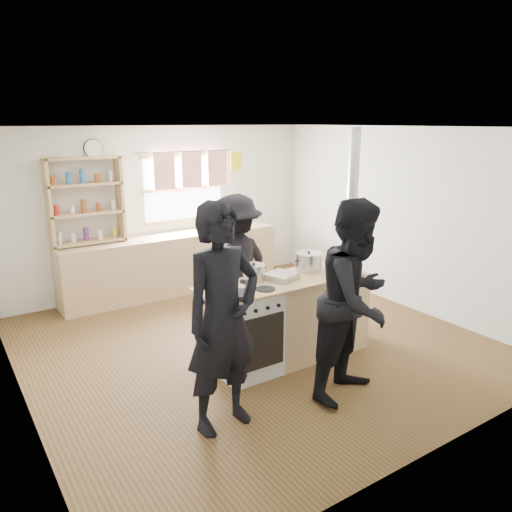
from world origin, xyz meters
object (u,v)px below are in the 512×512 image
(roast_tray, at_px, (281,276))
(person_near_left, at_px, (223,319))
(stockpot_stove, at_px, (254,272))
(person_far, at_px, (235,267))
(bread_board, at_px, (339,264))
(thermos, at_px, (227,219))
(flue_heater, at_px, (348,286))
(cooking_island, at_px, (291,318))
(stockpot_counter, at_px, (308,262))
(person_near_right, at_px, (356,300))
(skillet_greens, at_px, (241,295))

(roast_tray, bearing_deg, person_near_left, -147.05)
(stockpot_stove, xyz_separation_m, person_far, (0.20, 0.72, -0.15))
(bread_board, xyz_separation_m, person_far, (-0.85, 0.89, -0.11))
(thermos, bearing_deg, person_near_left, -120.79)
(flue_heater, distance_m, person_far, 1.36)
(stockpot_stove, distance_m, person_far, 0.76)
(person_far, bearing_deg, flue_heater, 121.37)
(cooking_island, distance_m, stockpot_counter, 0.67)
(person_near_right, bearing_deg, thermos, 61.43)
(skillet_greens, relative_size, stockpot_stove, 1.11)
(cooking_island, relative_size, stockpot_stove, 8.14)
(thermos, distance_m, skillet_greens, 3.38)
(stockpot_counter, relative_size, flue_heater, 0.12)
(stockpot_counter, bearing_deg, cooking_island, -159.05)
(stockpot_stove, distance_m, stockpot_counter, 0.71)
(cooking_island, height_order, person_far, person_far)
(bread_board, bearing_deg, thermos, 87.01)
(person_far, bearing_deg, cooking_island, 81.15)
(thermos, relative_size, person_near_left, 0.15)
(bread_board, bearing_deg, flue_heater, 11.50)
(cooking_island, xyz_separation_m, person_near_right, (0.05, -0.92, 0.49))
(roast_tray, bearing_deg, thermos, 71.21)
(bread_board, height_order, person_far, person_far)
(stockpot_stove, xyz_separation_m, flue_heater, (1.25, -0.13, -0.35))
(cooking_island, distance_m, roast_tray, 0.51)
(flue_heater, bearing_deg, roast_tray, -179.93)
(stockpot_counter, xyz_separation_m, person_far, (-0.51, 0.75, -0.16))
(stockpot_counter, height_order, bread_board, stockpot_counter)
(skillet_greens, xyz_separation_m, person_far, (0.60, 1.09, -0.09))
(person_near_left, relative_size, person_near_right, 1.03)
(bread_board, bearing_deg, stockpot_stove, 170.72)
(skillet_greens, bearing_deg, flue_heater, 8.58)
(thermos, relative_size, bread_board, 0.95)
(skillet_greens, bearing_deg, stockpot_stove, 43.43)
(thermos, bearing_deg, stockpot_stove, -114.63)
(roast_tray, height_order, bread_board, bread_board)
(bread_board, bearing_deg, roast_tray, 177.02)
(flue_heater, relative_size, person_near_left, 1.27)
(cooking_island, xyz_separation_m, stockpot_stove, (-0.37, 0.17, 0.55))
(cooking_island, distance_m, person_near_left, 1.52)
(bread_board, distance_m, person_near_left, 2.05)
(thermos, distance_m, person_far, 2.14)
(stockpot_stove, bearing_deg, cooking_island, -24.08)
(skillet_greens, bearing_deg, bread_board, 8.16)
(stockpot_stove, xyz_separation_m, stockpot_counter, (0.71, -0.04, 0.02))
(thermos, height_order, bread_board, thermos)
(skillet_greens, xyz_separation_m, flue_heater, (1.65, 0.25, -0.29))
(bread_board, relative_size, person_near_left, 0.16)
(stockpot_stove, xyz_separation_m, bread_board, (1.05, -0.17, -0.04))
(roast_tray, relative_size, person_near_left, 0.19)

